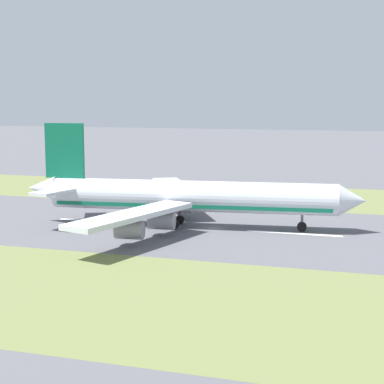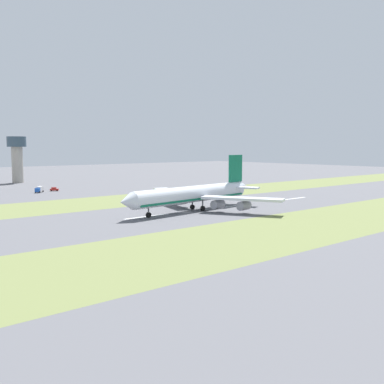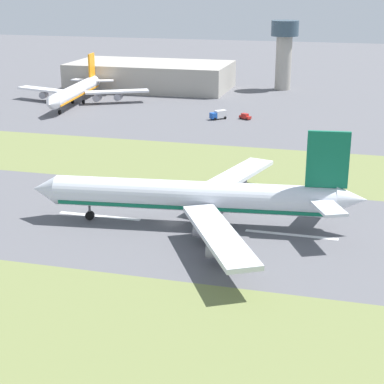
% 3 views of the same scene
% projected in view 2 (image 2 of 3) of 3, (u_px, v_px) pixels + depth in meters
% --- Properties ---
extents(ground_plane, '(800.00, 800.00, 0.00)m').
position_uv_depth(ground_plane, '(184.00, 212.00, 162.19)').
color(ground_plane, '#56565B').
extents(grass_median_west, '(40.00, 600.00, 0.01)m').
position_uv_depth(grass_median_west, '(283.00, 230.00, 128.07)').
color(grass_median_west, olive).
rests_on(grass_median_west, ground).
extents(grass_median_east, '(40.00, 600.00, 0.01)m').
position_uv_depth(grass_median_east, '(118.00, 201.00, 196.30)').
color(grass_median_east, olive).
rests_on(grass_median_east, ground).
extents(centreline_dash_near, '(1.20, 18.00, 0.01)m').
position_uv_depth(centreline_dash_near, '(293.00, 199.00, 203.50)').
color(centreline_dash_near, silver).
rests_on(centreline_dash_near, ground).
extents(centreline_dash_mid, '(1.20, 18.00, 0.01)m').
position_uv_depth(centreline_dash_mid, '(231.00, 206.00, 177.74)').
color(centreline_dash_mid, silver).
rests_on(centreline_dash_mid, ground).
extents(centreline_dash_far, '(1.20, 18.00, 0.01)m').
position_uv_depth(centreline_dash_far, '(147.00, 216.00, 151.97)').
color(centreline_dash_far, silver).
rests_on(centreline_dash_far, ground).
extents(airplane_main_jet, '(63.69, 67.18, 20.20)m').
position_uv_depth(airplane_main_jet, '(196.00, 194.00, 165.72)').
color(airplane_main_jet, silver).
rests_on(airplane_main_jet, ground).
extents(control_tower, '(12.00, 12.00, 29.92)m').
position_uv_depth(control_tower, '(17.00, 154.00, 290.28)').
color(control_tower, '#A39E93').
rests_on(control_tower, ground).
extents(service_truck, '(5.81, 5.79, 3.10)m').
position_uv_depth(service_truck, '(39.00, 189.00, 230.27)').
color(service_truck, '#1E51B2').
rests_on(service_truck, ground).
extents(apron_car, '(3.85, 4.69, 2.03)m').
position_uv_depth(apron_car, '(54.00, 189.00, 238.01)').
color(apron_car, '#B2231E').
rests_on(apron_car, ground).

